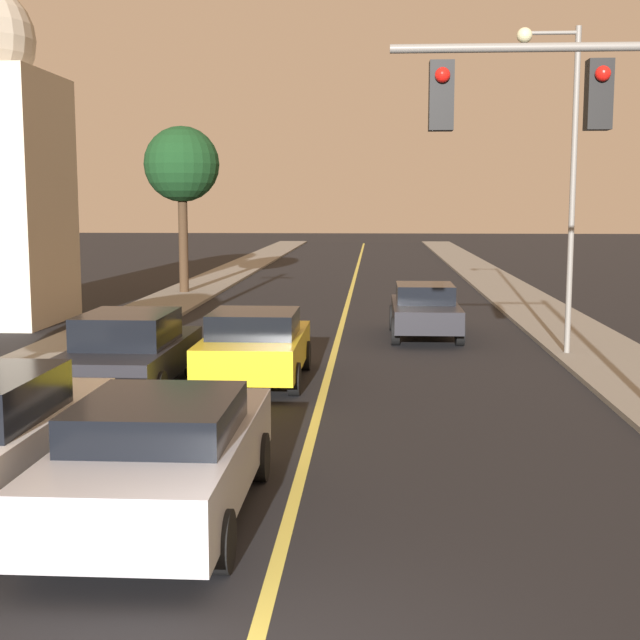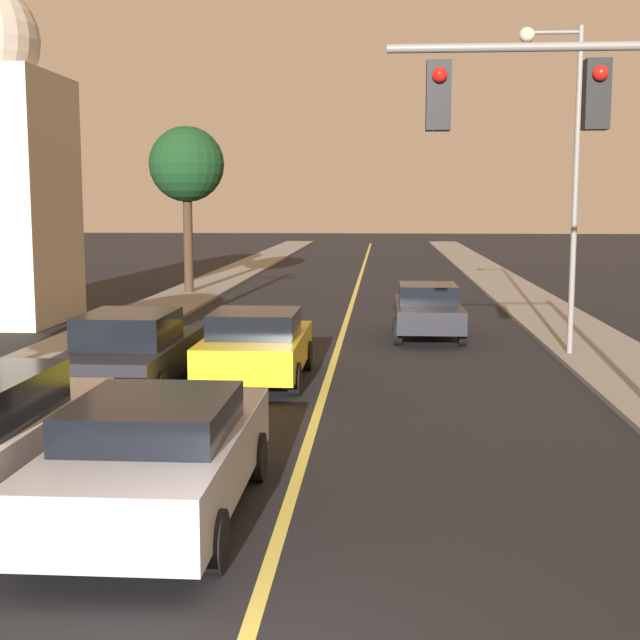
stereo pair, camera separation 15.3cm
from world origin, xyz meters
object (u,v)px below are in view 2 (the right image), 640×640
streetlamp_right (564,150)px  car_near_lane_second (256,345)px  car_far_oncoming (428,310)px  traffic_signal_mast (618,158)px  tree_left_far (187,166)px  car_outer_lane_second (131,351)px  car_near_lane_front (158,454)px

streetlamp_right → car_near_lane_second: bearing=-153.6°
car_near_lane_second → car_far_oncoming: car_near_lane_second is taller
traffic_signal_mast → tree_left_far: 25.88m
car_far_oncoming → tree_left_far: (-9.11, 10.94, 4.39)m
car_near_lane_second → car_far_oncoming: 7.47m
car_outer_lane_second → car_far_oncoming: 9.74m
car_near_lane_second → car_far_oncoming: bearing=58.8°
tree_left_far → car_outer_lane_second: bearing=-81.1°
car_near_lane_second → car_outer_lane_second: size_ratio=0.89×
car_far_oncoming → traffic_signal_mast: traffic_signal_mast is taller
car_near_lane_second → car_outer_lane_second: (-2.34, -1.12, 0.04)m
car_outer_lane_second → tree_left_far: 19.17m
streetlamp_right → tree_left_far: size_ratio=1.16×
car_near_lane_second → tree_left_far: size_ratio=0.65×
car_outer_lane_second → streetlamp_right: 11.02m
tree_left_far → car_near_lane_front: bearing=-78.4°
car_far_oncoming → streetlamp_right: size_ratio=0.57×
car_outer_lane_second → tree_left_far: (-2.90, 18.44, 4.35)m
streetlamp_right → tree_left_far: streetlamp_right is taller
car_outer_lane_second → streetlamp_right: streetlamp_right is taller
streetlamp_right → tree_left_far: bearing=130.9°
car_outer_lane_second → car_near_lane_second: bearing=25.5°
traffic_signal_mast → streetlamp_right: (1.15, 9.52, 0.63)m
car_far_oncoming → tree_left_far: tree_left_far is taller
tree_left_far → traffic_signal_mast: bearing=-65.0°
car_outer_lane_second → traffic_signal_mast: (8.02, -5.00, 3.50)m
traffic_signal_mast → car_near_lane_front: bearing=-160.2°
car_near_lane_front → traffic_signal_mast: size_ratio=0.83×
traffic_signal_mast → tree_left_far: size_ratio=0.89×
car_outer_lane_second → tree_left_far: tree_left_far is taller
car_outer_lane_second → traffic_signal_mast: bearing=-32.0°
car_near_lane_second → traffic_signal_mast: bearing=-47.1°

